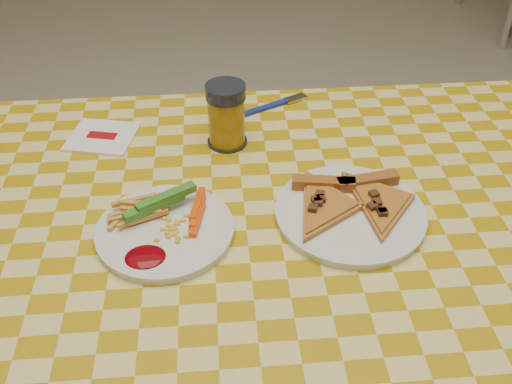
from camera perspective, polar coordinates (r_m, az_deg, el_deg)
table at (r=0.94m, az=-0.89°, el=-7.14°), size 1.28×0.88×0.76m
plate_left at (r=0.89m, az=-9.06°, el=-3.95°), size 0.27×0.27×0.01m
plate_right at (r=0.92m, az=9.37°, el=-2.21°), size 0.29×0.29×0.01m
fries_veggies at (r=0.89m, az=-9.67°, el=-2.52°), size 0.18×0.17×0.04m
pizza_slices at (r=0.93m, az=9.45°, el=-0.90°), size 0.25×0.22×0.02m
drink_glass at (r=1.05m, az=-2.98°, el=7.63°), size 0.08×0.08×0.12m
napkin at (r=1.13m, az=-15.12°, el=5.36°), size 0.14×0.14×0.01m
fork at (r=1.20m, az=1.84°, el=8.73°), size 0.15×0.09×0.01m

